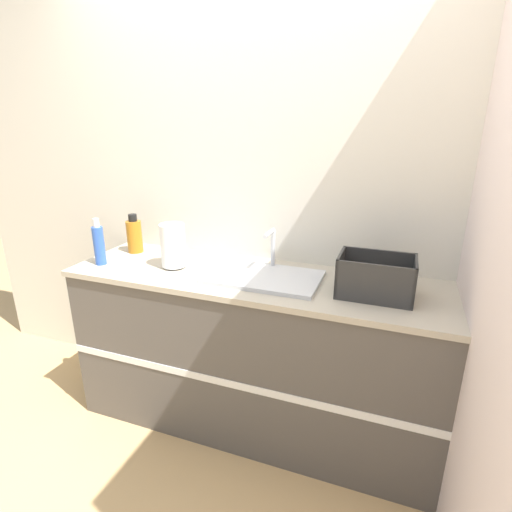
{
  "coord_description": "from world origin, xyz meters",
  "views": [
    {
      "loc": [
        0.68,
        -1.51,
        1.68
      ],
      "look_at": [
        0.02,
        0.25,
        1.03
      ],
      "focal_mm": 28.0,
      "sensor_mm": 36.0,
      "label": 1
    }
  ],
  "objects_px": {
    "paper_towel_roll": "(173,246)",
    "dish_rack": "(375,280)",
    "bottle_amber": "(134,235)",
    "bottle_blue": "(99,244)",
    "sink": "(264,275)"
  },
  "relations": [
    {
      "from": "paper_towel_roll",
      "to": "dish_rack",
      "type": "bearing_deg",
      "value": 0.04
    },
    {
      "from": "paper_towel_roll",
      "to": "dish_rack",
      "type": "height_order",
      "value": "paper_towel_roll"
    },
    {
      "from": "bottle_amber",
      "to": "bottle_blue",
      "type": "relative_size",
      "value": 0.9
    },
    {
      "from": "bottle_amber",
      "to": "bottle_blue",
      "type": "xyz_separation_m",
      "value": [
        -0.05,
        -0.25,
        0.01
      ]
    },
    {
      "from": "paper_towel_roll",
      "to": "bottle_blue",
      "type": "height_order",
      "value": "bottle_blue"
    },
    {
      "from": "sink",
      "to": "dish_rack",
      "type": "relative_size",
      "value": 1.7
    },
    {
      "from": "bottle_amber",
      "to": "sink",
      "type": "bearing_deg",
      "value": -8.85
    },
    {
      "from": "dish_rack",
      "to": "bottle_amber",
      "type": "relative_size",
      "value": 1.44
    },
    {
      "from": "paper_towel_roll",
      "to": "bottle_amber",
      "type": "height_order",
      "value": "paper_towel_roll"
    },
    {
      "from": "sink",
      "to": "bottle_amber",
      "type": "relative_size",
      "value": 2.45
    },
    {
      "from": "paper_towel_roll",
      "to": "dish_rack",
      "type": "distance_m",
      "value": 1.05
    },
    {
      "from": "dish_rack",
      "to": "bottle_blue",
      "type": "bearing_deg",
      "value": -176.15
    },
    {
      "from": "sink",
      "to": "bottle_amber",
      "type": "distance_m",
      "value": 0.89
    },
    {
      "from": "sink",
      "to": "bottle_amber",
      "type": "bearing_deg",
      "value": 171.15
    },
    {
      "from": "dish_rack",
      "to": "bottle_blue",
      "type": "distance_m",
      "value": 1.47
    }
  ]
}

